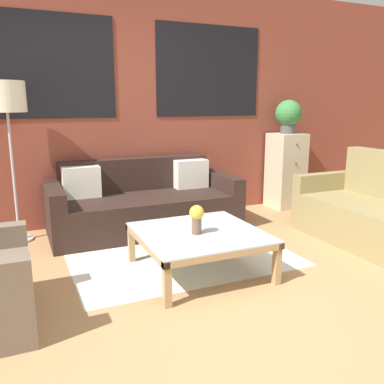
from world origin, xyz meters
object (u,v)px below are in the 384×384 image
Objects in this scene: settee_vintage at (375,213)px; drawer_cabinet at (286,171)px; couch_dark at (144,205)px; floor_lamp at (7,104)px; potted_plant at (289,115)px; coffee_table at (199,237)px; flower_vase at (197,217)px.

drawer_cabinet is at bearing 87.90° from settee_vintage.
couch_dark is 1.74m from floor_lamp.
coffee_table is at bearing -142.42° from potted_plant.
floor_lamp is (-1.32, 0.15, 1.13)m from couch_dark.
settee_vintage is 0.94× the size of floor_lamp.
couch_dark is 4.71× the size of potted_plant.
couch_dark is 2.08× the size of coffee_table.
couch_dark is at bearing 92.90° from coffee_table.
settee_vintage reaches higher than couch_dark.
couch_dark is 1.42m from flower_vase.
potted_plant reaches higher than couch_dark.
floor_lamp reaches higher than settee_vintage.
floor_lamp is (-3.35, 1.55, 1.09)m from settee_vintage.
flower_vase reaches higher than coffee_table.
drawer_cabinet is at bearing 37.57° from coffee_table.
drawer_cabinet is 2.29× the size of potted_plant.
settee_vintage is at bearing -24.76° from floor_lamp.
coffee_table is at bearing -47.30° from floor_lamp.
settee_vintage is 1.53× the size of coffee_table.
floor_lamp is 3.53m from drawer_cabinet.
settee_vintage is 3.45× the size of potted_plant.
drawer_cabinet is 4.20× the size of flower_vase.
floor_lamp reaches higher than potted_plant.
flower_vase is at bearing -142.26° from potted_plant.
coffee_table is 0.20m from flower_vase.
settee_vintage is 2.02m from flower_vase.
floor_lamp is 3.68× the size of potted_plant.
potted_plant is at bearing 5.50° from couch_dark.
coffee_table is at bearing 44.19° from flower_vase.
coffee_table is 4.15× the size of flower_vase.
couch_dark is at bearing 90.94° from flower_vase.
settee_vintage is (2.03, -1.39, 0.03)m from couch_dark.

